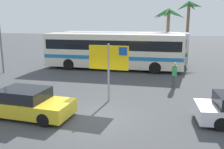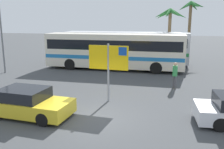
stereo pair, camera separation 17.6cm
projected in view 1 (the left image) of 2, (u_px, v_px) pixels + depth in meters
ground at (96, 118)px, 11.63m from camera, size 120.00×120.00×0.00m
bus_front_coach at (113, 50)px, 22.34m from camera, size 12.23×2.47×3.17m
bus_rear_coach at (124, 46)px, 25.19m from camera, size 12.23×2.47×3.17m
ferry_sign at (109, 60)px, 13.45m from camera, size 2.20×0.20×3.20m
car_yellow at (28, 103)px, 11.70m from camera, size 4.17×2.12×1.32m
pedestrian_by_bus at (174, 73)px, 16.35m from camera, size 0.32×0.32×1.74m
lamp_post_left_side at (0, 30)px, 20.42m from camera, size 0.56×0.20×6.50m
palm_tree_seaside at (168, 18)px, 25.32m from camera, size 3.37×3.45×5.49m
palm_tree_inland at (189, 13)px, 27.31m from camera, size 2.87×2.79×6.34m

